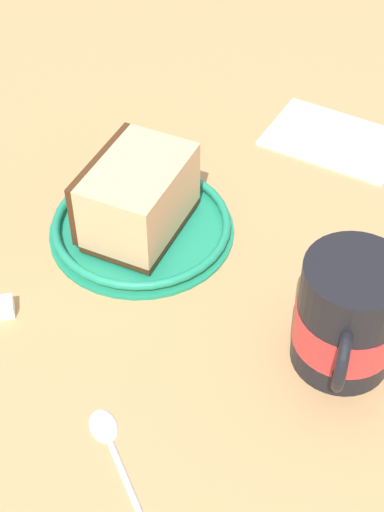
% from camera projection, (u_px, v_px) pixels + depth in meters
% --- Properties ---
extents(ground_plane, '(1.28, 1.28, 0.02)m').
position_uv_depth(ground_plane, '(187.00, 298.00, 0.64)').
color(ground_plane, tan).
extents(small_plate, '(0.17, 0.17, 0.01)m').
position_uv_depth(small_plate, '(142.00, 226.00, 0.68)').
color(small_plate, '#1E8C66').
rests_on(small_plate, ground_plane).
extents(cake_slice, '(0.12, 0.11, 0.07)m').
position_uv_depth(cake_slice, '(137.00, 196.00, 0.66)').
color(cake_slice, '#472814').
rests_on(cake_slice, small_plate).
extents(tea_mug, '(0.10, 0.08, 0.10)m').
position_uv_depth(tea_mug, '(347.00, 318.00, 0.55)').
color(tea_mug, black).
rests_on(tea_mug, ground_plane).
extents(teaspoon, '(0.11, 0.06, 0.01)m').
position_uv_depth(teaspoon, '(111.00, 442.00, 0.53)').
color(teaspoon, silver).
rests_on(teaspoon, ground_plane).
extents(folded_napkin, '(0.15, 0.16, 0.01)m').
position_uv_depth(folded_napkin, '(335.00, 138.00, 0.78)').
color(folded_napkin, white).
rests_on(folded_napkin, ground_plane).
extents(sugar_cube, '(0.02, 0.02, 0.01)m').
position_uv_depth(sugar_cube, '(4.00, 307.00, 0.61)').
color(sugar_cube, white).
rests_on(sugar_cube, ground_plane).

